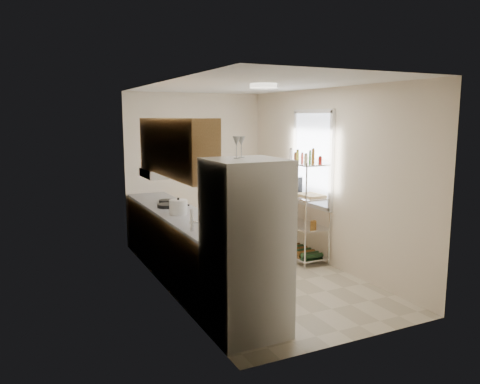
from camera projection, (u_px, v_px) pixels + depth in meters
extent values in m
cube|color=beige|center=(252.00, 275.00, 6.56)|extent=(2.50, 4.40, 0.01)
cube|color=silver|center=(253.00, 85.00, 6.15)|extent=(2.50, 4.40, 0.01)
cube|color=beige|center=(195.00, 167.00, 8.31)|extent=(2.50, 0.01, 2.60)
cube|color=beige|center=(360.00, 212.00, 4.39)|extent=(2.50, 0.01, 2.60)
cube|color=beige|center=(163.00, 189.00, 5.81)|extent=(0.01, 4.40, 2.60)
cube|color=beige|center=(328.00, 178.00, 6.89)|extent=(0.01, 4.40, 2.60)
cube|color=#B2884C|center=(178.00, 245.00, 6.49)|extent=(0.60, 3.48, 0.86)
cube|color=gray|center=(179.00, 213.00, 6.42)|extent=(0.63, 3.51, 0.04)
cube|color=#B7BABC|center=(207.00, 232.00, 5.40)|extent=(0.52, 0.44, 0.04)
cube|color=#B7BABC|center=(168.00, 221.00, 7.81)|extent=(0.01, 0.55, 0.72)
cube|color=#B2884C|center=(175.00, 147.00, 5.91)|extent=(0.33, 2.20, 0.72)
cube|color=#B7BABC|center=(162.00, 173.00, 6.71)|extent=(0.50, 0.60, 0.12)
cube|color=white|center=(313.00, 159.00, 7.15)|extent=(0.06, 1.00, 1.46)
cube|color=silver|center=(300.00, 253.00, 7.24)|extent=(0.45, 0.90, 0.02)
cube|color=silver|center=(301.00, 225.00, 7.17)|extent=(0.45, 0.90, 0.02)
cube|color=silver|center=(302.00, 196.00, 7.10)|extent=(0.45, 0.90, 0.02)
cube|color=silver|center=(302.00, 163.00, 7.02)|extent=(0.45, 0.90, 0.02)
cylinder|color=silver|center=(306.00, 217.00, 6.66)|extent=(0.02, 0.02, 1.55)
cylinder|color=silver|center=(275.00, 207.00, 7.43)|extent=(0.02, 0.02, 1.55)
cylinder|color=silver|center=(330.00, 214.00, 6.84)|extent=(0.02, 0.02, 1.55)
cylinder|color=silver|center=(298.00, 204.00, 7.62)|extent=(0.02, 0.02, 1.55)
cylinder|color=white|center=(263.00, 86.00, 5.89)|extent=(0.34, 0.34, 0.05)
cube|color=silver|center=(246.00, 248.00, 4.67)|extent=(0.73, 0.73, 1.78)
cylinder|color=silver|center=(178.00, 207.00, 6.21)|extent=(0.24, 0.24, 0.20)
cylinder|color=black|center=(167.00, 206.00, 6.71)|extent=(0.36, 0.36, 0.05)
cylinder|color=black|center=(166.00, 201.00, 7.06)|extent=(0.30, 0.30, 0.05)
cube|color=tan|center=(311.00, 195.00, 7.01)|extent=(0.36, 0.45, 0.03)
cube|color=black|center=(294.00, 184.00, 7.41)|extent=(0.16, 0.23, 0.26)
cube|color=#AD3715|center=(293.00, 218.00, 7.28)|extent=(0.11, 0.14, 0.14)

